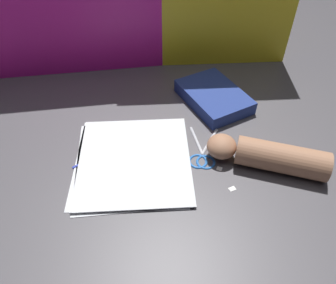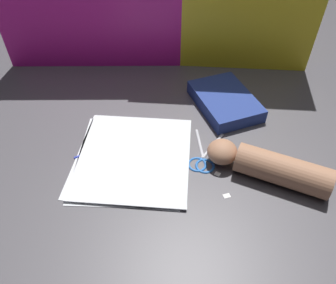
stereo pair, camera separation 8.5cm
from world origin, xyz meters
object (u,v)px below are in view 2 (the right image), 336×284
Objects in this scene: book_closed at (225,101)px; scissors at (203,157)px; paper_stack at (133,157)px; hand_forearm at (269,166)px.

book_closed is 0.24m from scissors.
book_closed is 1.60× the size of scissors.
paper_stack is 0.36m from book_closed.
paper_stack is 1.09× the size of hand_forearm.
book_closed reaches higher than scissors.
book_closed is 0.87× the size of hand_forearm.
scissors is at bearing -108.92° from book_closed.
hand_forearm is at bearing -19.28° from scissors.
paper_stack is 1.25× the size of book_closed.
paper_stack is at bearing -139.09° from book_closed.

